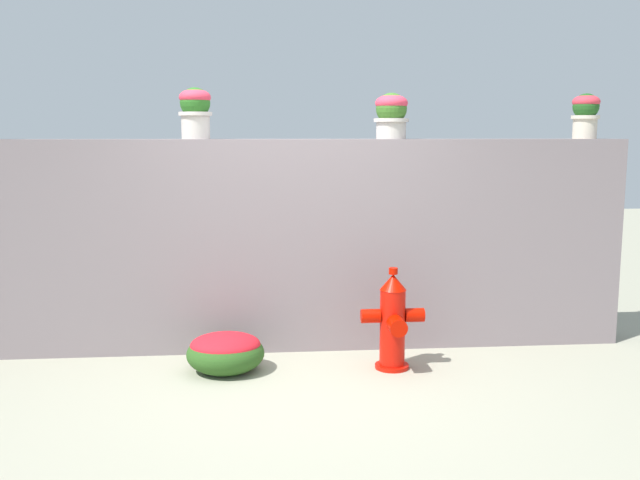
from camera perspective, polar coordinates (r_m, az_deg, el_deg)
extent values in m
plane|color=#9D9B85|center=(5.27, -1.60, -12.20)|extent=(24.00, 24.00, 0.00)
cube|color=gray|center=(6.18, -2.29, -0.36)|extent=(5.80, 0.39, 1.82)
cylinder|color=beige|center=(6.08, -9.97, 9.05)|extent=(0.24, 0.24, 0.22)
cylinder|color=beige|center=(6.08, -9.99, 9.96)|extent=(0.28, 0.28, 0.03)
sphere|color=#255E1D|center=(6.08, -10.01, 10.82)|extent=(0.25, 0.25, 0.25)
ellipsoid|color=#D93247|center=(6.09, -10.02, 11.23)|extent=(0.26, 0.26, 0.14)
cylinder|color=#BBB0A8|center=(6.16, 5.74, 8.89)|extent=(0.25, 0.25, 0.17)
cylinder|color=#BBB0A8|center=(6.16, 5.75, 9.56)|extent=(0.30, 0.30, 0.03)
sphere|color=#356221|center=(6.17, 5.76, 10.47)|extent=(0.27, 0.27, 0.27)
ellipsoid|color=#D8354B|center=(6.17, 5.77, 10.90)|extent=(0.28, 0.28, 0.15)
cylinder|color=beige|center=(6.78, 20.52, 8.50)|extent=(0.21, 0.21, 0.20)
cylinder|color=beige|center=(6.78, 20.56, 9.23)|extent=(0.24, 0.24, 0.03)
sphere|color=#23561E|center=(6.78, 20.60, 10.02)|extent=(0.23, 0.23, 0.23)
ellipsoid|color=#E13947|center=(6.79, 20.62, 10.36)|extent=(0.24, 0.24, 0.13)
cylinder|color=red|center=(5.82, 5.79, -10.06)|extent=(0.27, 0.27, 0.03)
cylinder|color=red|center=(5.73, 5.84, -7.15)|extent=(0.20, 0.20, 0.64)
cone|color=#CC0E00|center=(5.64, 5.90, -3.38)|extent=(0.21, 0.21, 0.13)
cylinder|color=#CC0E00|center=(5.62, 5.91, -2.50)|extent=(0.07, 0.07, 0.05)
cylinder|color=#CC0E00|center=(5.67, 4.09, -6.12)|extent=(0.15, 0.11, 0.11)
cylinder|color=#CC0E00|center=(5.73, 7.60, -6.00)|extent=(0.15, 0.11, 0.11)
cylinder|color=#CC0E00|center=(5.53, 6.21, -6.89)|extent=(0.14, 0.17, 0.14)
ellipsoid|color=#2C551D|center=(5.71, -7.60, -9.05)|extent=(0.61, 0.55, 0.32)
ellipsoid|color=red|center=(5.69, -7.62, -8.35)|extent=(0.55, 0.49, 0.18)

